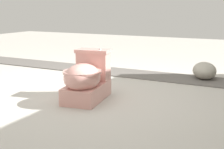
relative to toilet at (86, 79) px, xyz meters
name	(u,v)px	position (x,y,z in m)	size (l,w,h in m)	color
ground_plane	(90,98)	(-0.07, 0.00, -0.22)	(14.00, 14.00, 0.00)	#B7B2A8
gravel_strip	(171,78)	(-1.40, 0.50, -0.21)	(0.56, 8.00, 0.01)	#605B56
toilet	(86,79)	(0.00, 0.00, 0.00)	(0.68, 0.47, 0.52)	#E09E93
boulder_near	(204,71)	(-1.54, 0.92, -0.10)	(0.40, 0.31, 0.23)	#ADA899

